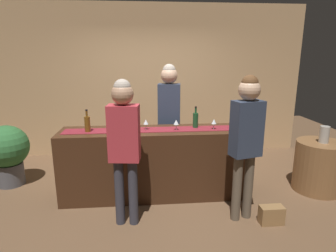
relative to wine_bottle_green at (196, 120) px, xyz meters
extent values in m
plane|color=brown|center=(-0.56, -0.06, -1.08)|extent=(10.00, 10.00, 0.00)
cube|color=tan|center=(-0.56, 1.84, 0.37)|extent=(6.00, 0.12, 2.90)
cube|color=#3D2314|center=(-0.56, -0.06, -0.59)|extent=(2.59, 0.60, 0.96)
cube|color=maroon|center=(-0.56, -0.06, -0.11)|extent=(2.46, 0.28, 0.01)
cylinder|color=#194723|center=(0.00, 0.00, -0.01)|extent=(0.07, 0.07, 0.21)
cylinder|color=#194723|center=(0.00, 0.00, 0.13)|extent=(0.03, 0.03, 0.08)
cylinder|color=black|center=(0.00, 0.00, 0.18)|extent=(0.03, 0.03, 0.02)
cylinder|color=brown|center=(-1.46, -0.10, -0.01)|extent=(0.07, 0.07, 0.21)
cylinder|color=brown|center=(-1.46, -0.10, 0.13)|extent=(0.03, 0.03, 0.08)
cylinder|color=black|center=(-1.46, -0.10, 0.18)|extent=(0.03, 0.03, 0.02)
cylinder|color=silver|center=(0.23, -0.11, -0.11)|extent=(0.06, 0.06, 0.00)
cylinder|color=silver|center=(0.23, -0.11, -0.07)|extent=(0.01, 0.01, 0.08)
cone|color=silver|center=(0.23, -0.11, 0.00)|extent=(0.07, 0.07, 0.06)
cylinder|color=silver|center=(-0.28, -0.11, -0.11)|extent=(0.06, 0.06, 0.00)
cylinder|color=silver|center=(-0.28, -0.11, -0.07)|extent=(0.01, 0.01, 0.08)
cone|color=silver|center=(-0.28, -0.11, 0.00)|extent=(0.07, 0.07, 0.06)
cylinder|color=silver|center=(-0.69, -0.05, -0.11)|extent=(0.06, 0.06, 0.00)
cylinder|color=silver|center=(-0.69, -0.05, -0.07)|extent=(0.01, 0.01, 0.08)
cone|color=silver|center=(-0.69, -0.05, 0.00)|extent=(0.07, 0.07, 0.06)
cylinder|color=#26262B|center=(-0.24, 0.51, -0.65)|extent=(0.11, 0.11, 0.85)
cylinder|color=#26262B|center=(-0.40, 0.53, -0.65)|extent=(0.11, 0.11, 0.85)
cube|color=#2D384C|center=(-0.32, 0.52, 0.11)|extent=(0.37, 0.25, 0.67)
sphere|color=#DBAD89|center=(-0.32, 0.52, 0.58)|extent=(0.26, 0.26, 0.26)
sphere|color=#AD9E8E|center=(-0.32, 0.52, 0.65)|extent=(0.20, 0.20, 0.20)
cylinder|color=brown|center=(0.37, -0.78, -0.67)|extent=(0.11, 0.11, 0.81)
cylinder|color=brown|center=(0.53, -0.74, -0.67)|extent=(0.11, 0.11, 0.81)
cube|color=#2D384C|center=(0.45, -0.76, 0.06)|extent=(0.38, 0.28, 0.64)
sphere|color=#DBAD89|center=(0.45, -0.76, 0.51)|extent=(0.24, 0.24, 0.24)
sphere|color=brown|center=(0.45, -0.76, 0.57)|extent=(0.19, 0.19, 0.19)
cylinder|color=#33333D|center=(-1.02, -0.74, -0.68)|extent=(0.11, 0.11, 0.80)
cylinder|color=#33333D|center=(-0.86, -0.76, -0.68)|extent=(0.11, 0.11, 0.80)
cube|color=#B7333D|center=(-0.94, -0.75, 0.04)|extent=(0.36, 0.24, 0.63)
sphere|color=tan|center=(-0.94, -0.75, 0.47)|extent=(0.24, 0.24, 0.24)
sphere|color=#AD9E8E|center=(-0.94, -0.75, 0.54)|extent=(0.19, 0.19, 0.19)
cylinder|color=brown|center=(1.82, -0.13, -0.71)|extent=(0.68, 0.68, 0.74)
cylinder|color=#A8A399|center=(1.82, -0.15, -0.22)|extent=(0.13, 0.13, 0.24)
cylinder|color=#4C4C51|center=(-2.78, 0.47, -0.90)|extent=(0.39, 0.39, 0.34)
sphere|color=#2D6633|center=(-2.78, 0.47, -0.46)|extent=(0.64, 0.64, 0.64)
cube|color=olive|center=(0.77, -0.91, -0.97)|extent=(0.28, 0.14, 0.22)
camera|label=1|loc=(-0.73, -3.78, 0.88)|focal=30.27mm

